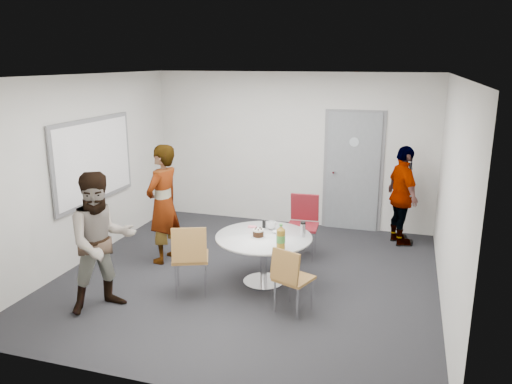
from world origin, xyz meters
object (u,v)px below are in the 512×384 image
(whiteboard, at_px, (94,160))
(chair_far, at_px, (303,219))
(door, at_px, (353,172))
(chair_near_right, at_px, (290,275))
(chair_near_left, at_px, (190,253))
(table, at_px, (265,243))
(person_left, at_px, (102,242))
(person_main, at_px, (163,204))
(person_right, at_px, (402,196))

(whiteboard, distance_m, chair_far, 3.24)
(door, xyz_separation_m, chair_near_right, (-0.32, -3.32, -0.53))
(whiteboard, distance_m, chair_near_right, 3.54)
(chair_near_left, relative_size, chair_near_right, 1.15)
(door, bearing_deg, whiteboard, -147.34)
(table, xyz_separation_m, person_left, (-1.64, -1.21, 0.26))
(chair_near_left, relative_size, person_main, 0.54)
(table, relative_size, chair_near_left, 1.36)
(door, bearing_deg, table, -107.40)
(whiteboard, distance_m, chair_near_left, 2.33)
(table, xyz_separation_m, person_right, (1.67, 2.08, 0.23))
(person_left, bearing_deg, chair_far, 2.04)
(chair_near_right, relative_size, person_left, 0.49)
(whiteboard, height_order, person_right, whiteboard)
(person_main, bearing_deg, door, 143.08)
(chair_near_left, bearing_deg, whiteboard, 132.25)
(person_left, distance_m, person_right, 4.66)
(table, distance_m, person_left, 2.05)
(table, xyz_separation_m, person_main, (-1.64, 0.33, 0.30))
(chair_near_right, distance_m, person_main, 2.41)
(chair_near_right, distance_m, person_right, 3.03)
(person_main, height_order, person_right, person_main)
(chair_near_left, relative_size, person_right, 0.58)
(whiteboard, height_order, person_main, whiteboard)
(chair_near_right, bearing_deg, whiteboard, -176.76)
(chair_near_left, bearing_deg, person_right, 25.71)
(whiteboard, distance_m, person_main, 1.25)
(door, distance_m, chair_near_right, 3.37)
(chair_near_right, xyz_separation_m, person_main, (-2.14, 1.03, 0.38))
(door, relative_size, person_right, 1.32)
(chair_far, relative_size, person_left, 0.56)
(whiteboard, xyz_separation_m, chair_far, (3.01, 0.82, -0.88))
(door, bearing_deg, chair_near_left, -116.59)
(table, distance_m, chair_near_left, 1.01)
(chair_near_left, bearing_deg, chair_near_right, -25.75)
(whiteboard, height_order, chair_near_left, whiteboard)
(table, relative_size, person_right, 0.79)
(person_left, bearing_deg, door, 8.21)
(chair_near_left, height_order, person_left, person_left)
(table, bearing_deg, door, 72.60)
(chair_near_left, height_order, person_main, person_main)
(table, distance_m, chair_near_right, 0.87)
(door, relative_size, chair_far, 2.27)
(whiteboard, xyz_separation_m, person_main, (1.11, -0.00, -0.58))
(door, relative_size, chair_near_right, 2.61)
(whiteboard, relative_size, person_main, 1.09)
(table, bearing_deg, person_right, 51.22)
(person_left, bearing_deg, table, -12.53)
(chair_near_right, bearing_deg, person_right, 88.19)
(chair_far, distance_m, person_main, 2.10)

